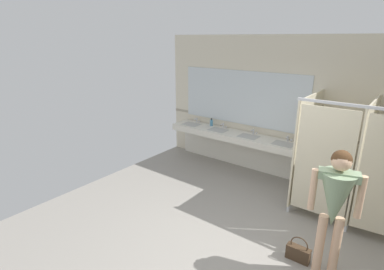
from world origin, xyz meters
name	(u,v)px	position (x,y,z in m)	size (l,w,h in m)	color
ground_plane	(239,257)	(0.00, 0.00, -0.05)	(6.99, 6.17, 0.10)	gray
wall_back	(314,113)	(0.00, 2.85, 1.47)	(6.99, 0.12, 2.93)	beige
wall_back_tile_band	(310,134)	(0.00, 2.78, 1.05)	(6.99, 0.01, 0.06)	#9E937F
vanity_counter	(235,141)	(-1.56, 2.57, 0.63)	(3.10, 0.57, 0.96)	silver
mirror_panel	(242,98)	(-1.56, 2.78, 1.59)	(3.00, 0.02, 1.19)	silver
person_standing	(335,199)	(1.02, 0.36, 1.06)	(0.57, 0.49, 1.67)	#DBAD89
handbag	(298,253)	(0.68, 0.39, 0.12)	(0.31, 0.11, 0.36)	#3F2D1E
soap_dispenser	(212,123)	(-2.27, 2.65, 0.92)	(0.07, 0.07, 0.18)	teal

